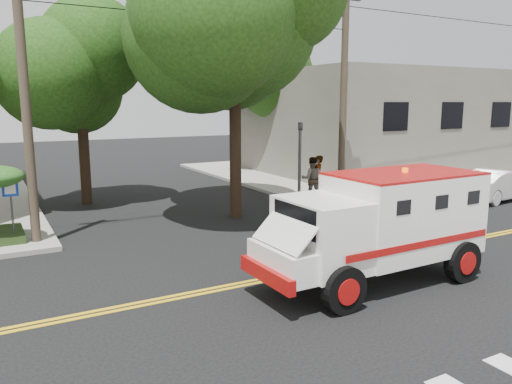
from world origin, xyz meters
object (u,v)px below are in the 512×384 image
armored_truck (380,221)px  pedestrian_b (312,179)px  pedestrian_a (318,176)px  parked_sedan (498,185)px

armored_truck → pedestrian_b: armored_truck is taller
armored_truck → pedestrian_b: size_ratio=3.12×
armored_truck → pedestrian_b: 9.52m
armored_truck → pedestrian_a: size_ratio=3.15×
pedestrian_b → parked_sedan: bearing=-174.0°
armored_truck → parked_sedan: armored_truck is taller
parked_sedan → pedestrian_a: bearing=54.3°
parked_sedan → pedestrian_a: pedestrian_a is taller
armored_truck → pedestrian_b: (4.07, 8.60, -0.42)m
parked_sedan → armored_truck: bearing=106.9°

